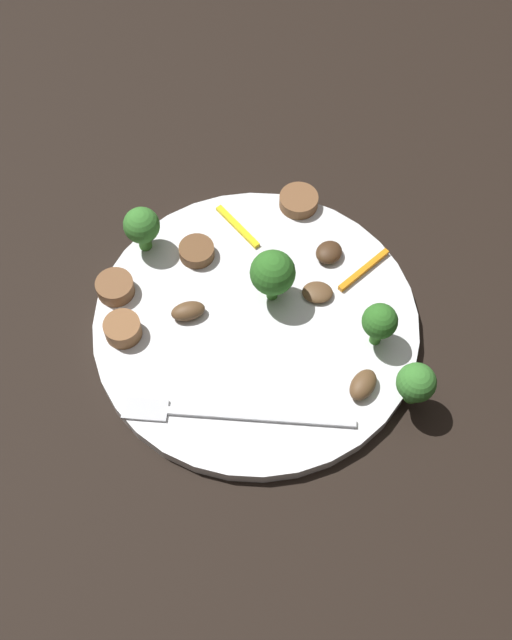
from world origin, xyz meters
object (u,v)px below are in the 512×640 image
(sausage_slice_2, at_px, (299,201))
(mushroom_0, at_px, (188,311))
(sausage_slice_1, at_px, (197,251))
(sausage_slice_3, at_px, (123,329))
(pepper_strip_1, at_px, (364,270))
(mushroom_1, at_px, (363,385))
(mushroom_3, at_px, (329,252))
(broccoli_floret_2, at_px, (273,273))
(broccoli_floret_0, at_px, (380,322))
(sausage_slice_0, at_px, (115,287))
(broccoli_floret_3, at_px, (416,383))
(broccoli_floret_1, at_px, (142,226))
(fork, at_px, (220,414))
(mushroom_2, at_px, (317,292))
(plate, at_px, (256,324))
(pepper_strip_0, at_px, (238,227))

(sausage_slice_2, height_order, mushroom_0, mushroom_0)
(sausage_slice_1, relative_size, sausage_slice_3, 1.01)
(pepper_strip_1, bearing_deg, mushroom_1, 71.96)
(sausage_slice_1, xyz_separation_m, mushroom_3, (-0.11, 0.03, 0.00))
(broccoli_floret_2, xyz_separation_m, sausage_slice_2, (-0.05, -0.09, -0.03))
(broccoli_floret_0, bearing_deg, sausage_slice_0, -25.86)
(broccoli_floret_3, xyz_separation_m, sausage_slice_0, (0.21, -0.15, -0.02))
(broccoli_floret_1, height_order, broccoli_floret_3, broccoli_floret_1)
(mushroom_0, bearing_deg, sausage_slice_2, -142.70)
(broccoli_floret_2, bearing_deg, broccoli_floret_0, 139.26)
(fork, distance_m, mushroom_3, 0.17)
(sausage_slice_0, relative_size, mushroom_1, 1.10)
(broccoli_floret_1, bearing_deg, sausage_slice_1, 154.58)
(broccoli_floret_1, relative_size, sausage_slice_1, 1.49)
(sausage_slice_0, relative_size, mushroom_3, 1.29)
(sausage_slice_3, bearing_deg, mushroom_1, 151.92)
(mushroom_3, distance_m, pepper_strip_1, 0.03)
(mushroom_2, bearing_deg, plate, 11.91)
(broccoli_floret_2, xyz_separation_m, mushroom_2, (-0.04, 0.01, -0.03))
(plate, xyz_separation_m, fork, (0.05, 0.08, 0.01))
(mushroom_0, bearing_deg, broccoli_floret_1, -73.54)
(sausage_slice_2, bearing_deg, broccoli_floret_3, 99.76)
(broccoli_floret_0, height_order, mushroom_1, broccoli_floret_0)
(broccoli_floret_0, xyz_separation_m, sausage_slice_2, (0.02, -0.15, -0.02))
(mushroom_2, xyz_separation_m, pepper_strip_1, (-0.04, -0.01, -0.00))
(broccoli_floret_0, relative_size, mushroom_0, 1.59)
(mushroom_1, distance_m, mushroom_3, 0.13)
(sausage_slice_0, bearing_deg, fork, 115.13)
(plate, xyz_separation_m, mushroom_0, (0.05, -0.02, 0.01))
(broccoli_floret_2, bearing_deg, mushroom_1, 115.55)
(sausage_slice_0, distance_m, sausage_slice_3, 0.04)
(broccoli_floret_2, distance_m, mushroom_0, 0.08)
(sausage_slice_2, bearing_deg, sausage_slice_0, 17.17)
(sausage_slice_3, relative_size, pepper_strip_1, 0.52)
(broccoli_floret_2, bearing_deg, mushroom_2, 167.75)
(fork, height_order, pepper_strip_1, same)
(plate, xyz_separation_m, broccoli_floret_2, (-0.02, -0.02, 0.04))
(broccoli_floret_3, distance_m, mushroom_3, 0.15)
(sausage_slice_2, bearing_deg, mushroom_1, 90.27)
(broccoli_floret_0, distance_m, sausage_slice_2, 0.15)
(broccoli_floret_3, xyz_separation_m, mushroom_1, (0.03, -0.02, -0.02))
(sausage_slice_3, height_order, pepper_strip_1, sausage_slice_3)
(pepper_strip_0, bearing_deg, mushroom_2, 120.45)
(broccoli_floret_3, height_order, pepper_strip_0, broccoli_floret_3)
(plate, distance_m, mushroom_3, 0.09)
(sausage_slice_0, distance_m, pepper_strip_0, 0.12)
(mushroom_0, height_order, mushroom_2, mushroom_0)
(mushroom_1, bearing_deg, sausage_slice_1, -57.08)
(mushroom_0, distance_m, pepper_strip_0, 0.10)
(broccoli_floret_3, bearing_deg, fork, -7.72)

